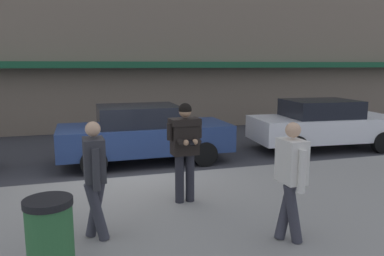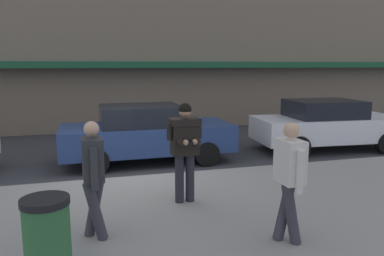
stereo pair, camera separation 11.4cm
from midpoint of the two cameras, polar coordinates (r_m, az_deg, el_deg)
The scene contains 9 objects.
ground_plane at distance 8.77m, azimuth -8.97°, elevation -7.75°, with size 80.00×80.00×0.00m, color #333338.
sidewalk at distance 6.32m, azimuth 3.48°, elevation -13.97°, with size 32.00×5.30×0.14m, color gray.
curb_paint_line at distance 8.97m, azimuth -2.60°, elevation -7.22°, with size 28.00×0.12×0.01m, color silver.
parked_sedan_mid at distance 10.08m, azimuth -6.70°, elevation -0.79°, with size 4.52×1.97×1.54m.
parked_sedan_far at distance 12.23m, azimuth 20.14°, elevation 0.52°, with size 4.62×2.17×1.54m.
man_texting_on_phone at distance 6.63m, azimuth -0.61°, elevation -2.12°, with size 0.65×0.60×1.81m.
pedestrian_in_light_coat at distance 5.34m, azimuth 15.22°, elevation -6.94°, with size 0.33×0.60×1.70m.
pedestrian_with_bag at distance 5.47m, azimuth -14.23°, elevation -6.53°, with size 0.34×0.72×1.70m.
trash_bin at distance 4.74m, azimuth -20.51°, elevation -15.49°, with size 0.55×0.55×0.98m.
Camera 2 is at (-0.85, -8.34, 2.60)m, focal length 35.00 mm.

